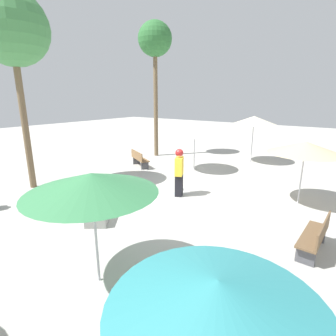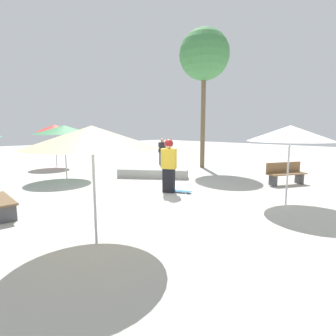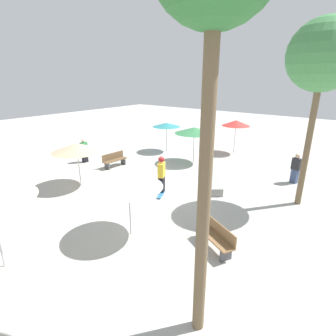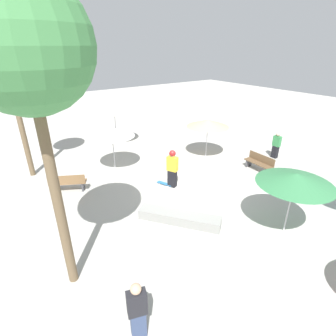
{
  "view_description": "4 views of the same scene",
  "coord_description": "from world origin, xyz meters",
  "px_view_note": "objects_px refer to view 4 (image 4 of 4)",
  "views": [
    {
      "loc": [
        -7.0,
        -4.77,
        3.62
      ],
      "look_at": [
        0.6,
        0.73,
        1.08
      ],
      "focal_mm": 28.0,
      "sensor_mm": 36.0,
      "label": 1
    },
    {
      "loc": [
        6.91,
        -5.84,
        2.14
      ],
      "look_at": [
        0.27,
        0.9,
        0.72
      ],
      "focal_mm": 28.0,
      "sensor_mm": 36.0,
      "label": 2
    },
    {
      "loc": [
        9.77,
        7.6,
        5.25
      ],
      "look_at": [
        0.77,
        0.72,
        1.3
      ],
      "focal_mm": 28.0,
      "sensor_mm": 36.0,
      "label": 3
    },
    {
      "loc": [
        -7.84,
        6.76,
        6.02
      ],
      "look_at": [
        1.22,
        0.33,
        0.77
      ],
      "focal_mm": 28.0,
      "sensor_mm": 36.0,
      "label": 4
    }
  ],
  "objects_px": {
    "skater_main": "(172,167)",
    "bench_near": "(259,163)",
    "concrete_ledge": "(179,218)",
    "shade_umbrella_cream": "(114,108)",
    "palm_tree_right": "(25,49)",
    "shade_umbrella_green": "(296,179)",
    "shade_umbrella_white": "(112,132)",
    "bystander_watching": "(276,145)",
    "shade_umbrella_tan": "(208,123)",
    "bench_far": "(68,183)",
    "bystander_far": "(137,311)",
    "skateboard": "(165,184)"
  },
  "relations": [
    {
      "from": "shade_umbrella_white",
      "to": "palm_tree_right",
      "type": "distance_m",
      "value": 8.37
    },
    {
      "from": "concrete_ledge",
      "to": "bench_near",
      "type": "distance_m",
      "value": 6.23
    },
    {
      "from": "shade_umbrella_tan",
      "to": "bench_near",
      "type": "bearing_deg",
      "value": -163.77
    },
    {
      "from": "skater_main",
      "to": "shade_umbrella_tan",
      "type": "distance_m",
      "value": 4.36
    },
    {
      "from": "skater_main",
      "to": "palm_tree_right",
      "type": "bearing_deg",
      "value": 91.96
    },
    {
      "from": "bench_far",
      "to": "shade_umbrella_tan",
      "type": "height_order",
      "value": "shade_umbrella_tan"
    },
    {
      "from": "skateboard",
      "to": "bystander_watching",
      "type": "relative_size",
      "value": 0.53
    },
    {
      "from": "shade_umbrella_cream",
      "to": "shade_umbrella_white",
      "type": "bearing_deg",
      "value": 153.16
    },
    {
      "from": "skateboard",
      "to": "shade_umbrella_green",
      "type": "bearing_deg",
      "value": 173.53
    },
    {
      "from": "bench_far",
      "to": "palm_tree_right",
      "type": "bearing_deg",
      "value": -77.61
    },
    {
      "from": "skater_main",
      "to": "shade_umbrella_tan",
      "type": "bearing_deg",
      "value": -89.11
    },
    {
      "from": "skateboard",
      "to": "shade_umbrella_white",
      "type": "distance_m",
      "value": 3.81
    },
    {
      "from": "shade_umbrella_tan",
      "to": "bystander_watching",
      "type": "relative_size",
      "value": 1.55
    },
    {
      "from": "concrete_ledge",
      "to": "bystander_watching",
      "type": "distance_m",
      "value": 8.53
    },
    {
      "from": "bystander_watching",
      "to": "bystander_far",
      "type": "relative_size",
      "value": 0.98
    },
    {
      "from": "skater_main",
      "to": "concrete_ledge",
      "type": "distance_m",
      "value": 2.86
    },
    {
      "from": "skater_main",
      "to": "shade_umbrella_cream",
      "type": "distance_m",
      "value": 7.0
    },
    {
      "from": "shade_umbrella_green",
      "to": "shade_umbrella_white",
      "type": "xyz_separation_m",
      "value": [
        8.33,
        2.65,
        -0.08
      ]
    },
    {
      "from": "concrete_ledge",
      "to": "palm_tree_right",
      "type": "relative_size",
      "value": 0.38
    },
    {
      "from": "skater_main",
      "to": "bystander_far",
      "type": "height_order",
      "value": "skater_main"
    },
    {
      "from": "concrete_ledge",
      "to": "shade_umbrella_cream",
      "type": "bearing_deg",
      "value": -11.22
    },
    {
      "from": "bench_near",
      "to": "shade_umbrella_green",
      "type": "xyz_separation_m",
      "value": [
        -3.68,
        3.4,
        1.67
      ]
    },
    {
      "from": "palm_tree_right",
      "to": "bystander_watching",
      "type": "bearing_deg",
      "value": -80.64
    },
    {
      "from": "shade_umbrella_cream",
      "to": "palm_tree_right",
      "type": "height_order",
      "value": "palm_tree_right"
    },
    {
      "from": "shade_umbrella_white",
      "to": "shade_umbrella_cream",
      "type": "distance_m",
      "value": 3.89
    },
    {
      "from": "skater_main",
      "to": "shade_umbrella_cream",
      "type": "xyz_separation_m",
      "value": [
        6.84,
        -0.42,
        1.41
      ]
    },
    {
      "from": "bench_far",
      "to": "shade_umbrella_cream",
      "type": "relative_size",
      "value": 0.62
    },
    {
      "from": "shade_umbrella_tan",
      "to": "shade_umbrella_white",
      "type": "xyz_separation_m",
      "value": [
        1.57,
        5.15,
        0.02
      ]
    },
    {
      "from": "palm_tree_right",
      "to": "skater_main",
      "type": "bearing_deg",
      "value": -63.4
    },
    {
      "from": "shade_umbrella_green",
      "to": "shade_umbrella_white",
      "type": "distance_m",
      "value": 8.74
    },
    {
      "from": "shade_umbrella_green",
      "to": "bystander_far",
      "type": "distance_m",
      "value": 6.19
    },
    {
      "from": "skater_main",
      "to": "bench_far",
      "type": "distance_m",
      "value": 4.74
    },
    {
      "from": "concrete_ledge",
      "to": "shade_umbrella_green",
      "type": "xyz_separation_m",
      "value": [
        -2.57,
        -2.73,
        1.9
      ]
    },
    {
      "from": "shade_umbrella_green",
      "to": "shade_umbrella_tan",
      "type": "bearing_deg",
      "value": -20.31
    },
    {
      "from": "bystander_far",
      "to": "shade_umbrella_green",
      "type": "bearing_deg",
      "value": 20.16
    },
    {
      "from": "concrete_ledge",
      "to": "palm_tree_right",
      "type": "bearing_deg",
      "value": 95.18
    },
    {
      "from": "bystander_far",
      "to": "concrete_ledge",
      "type": "bearing_deg",
      "value": 58.17
    },
    {
      "from": "skater_main",
      "to": "bench_near",
      "type": "bearing_deg",
      "value": -129.5
    },
    {
      "from": "skater_main",
      "to": "shade_umbrella_cream",
      "type": "height_order",
      "value": "shade_umbrella_cream"
    },
    {
      "from": "bench_near",
      "to": "concrete_ledge",
      "type": "bearing_deg",
      "value": 103.21
    },
    {
      "from": "shade_umbrella_white",
      "to": "palm_tree_right",
      "type": "height_order",
      "value": "palm_tree_right"
    },
    {
      "from": "palm_tree_right",
      "to": "shade_umbrella_tan",
      "type": "bearing_deg",
      "value": -63.84
    },
    {
      "from": "shade_umbrella_tan",
      "to": "bench_far",
      "type": "bearing_deg",
      "value": 86.34
    },
    {
      "from": "bench_far",
      "to": "shade_umbrella_tan",
      "type": "bearing_deg",
      "value": 23.85
    },
    {
      "from": "shade_umbrella_white",
      "to": "bystander_watching",
      "type": "height_order",
      "value": "shade_umbrella_white"
    },
    {
      "from": "shade_umbrella_green",
      "to": "shade_umbrella_white",
      "type": "height_order",
      "value": "shade_umbrella_green"
    },
    {
      "from": "skater_main",
      "to": "shade_umbrella_green",
      "type": "distance_m",
      "value": 5.23
    },
    {
      "from": "skater_main",
      "to": "bench_far",
      "type": "height_order",
      "value": "skater_main"
    },
    {
      "from": "skateboard",
      "to": "bystander_far",
      "type": "height_order",
      "value": "bystander_far"
    },
    {
      "from": "skater_main",
      "to": "bench_near",
      "type": "xyz_separation_m",
      "value": [
        -1.25,
        -4.72,
        -0.55
      ]
    }
  ]
}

